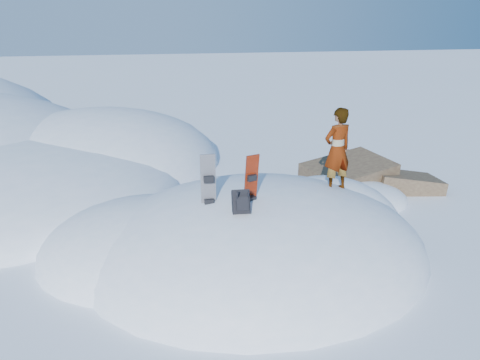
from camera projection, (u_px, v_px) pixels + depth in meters
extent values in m
plane|color=white|center=(257.00, 256.00, 9.66)|extent=(120.00, 120.00, 0.00)
ellipsoid|color=white|center=(257.00, 256.00, 9.66)|extent=(7.00, 6.00, 3.00)
ellipsoid|color=white|center=(148.00, 253.00, 9.75)|extent=(4.40, 4.00, 2.20)
ellipsoid|color=white|center=(324.00, 231.00, 10.77)|extent=(3.60, 3.20, 2.50)
ellipsoid|color=white|center=(3.00, 195.00, 13.00)|extent=(10.00, 9.00, 2.80)
ellipsoid|color=white|center=(101.00, 163.00, 15.83)|extent=(8.00, 8.00, 3.60)
ellipsoid|color=white|center=(14.00, 207.00, 12.18)|extent=(6.00, 5.00, 1.80)
cube|color=brown|center=(347.00, 184.00, 13.51)|extent=(2.82, 2.41, 1.62)
cube|color=brown|center=(404.00, 191.00, 13.55)|extent=(2.16, 1.80, 1.33)
cube|color=brown|center=(348.00, 174.00, 14.78)|extent=(2.08, 2.01, 1.10)
ellipsoid|color=white|center=(349.00, 201.00, 12.54)|extent=(3.20, 2.40, 1.00)
cube|color=red|center=(250.00, 191.00, 8.63)|extent=(0.31, 0.25, 1.42)
cube|color=black|center=(251.00, 177.00, 8.48)|extent=(0.20, 0.15, 0.12)
cube|color=black|center=(251.00, 199.00, 8.62)|extent=(0.20, 0.15, 0.12)
cube|color=black|center=(209.00, 194.00, 8.63)|extent=(0.28, 0.09, 1.50)
cube|color=black|center=(209.00, 179.00, 8.48)|extent=(0.18, 0.11, 0.12)
cube|color=black|center=(209.00, 202.00, 8.63)|extent=(0.18, 0.11, 0.12)
cube|color=black|center=(241.00, 202.00, 8.20)|extent=(0.34, 0.40, 0.48)
cube|color=black|center=(243.00, 204.00, 8.07)|extent=(0.23, 0.21, 0.26)
cylinder|color=black|center=(237.00, 199.00, 8.04)|extent=(0.03, 0.17, 0.32)
cylinder|color=black|center=(248.00, 198.00, 8.08)|extent=(0.03, 0.17, 0.32)
cube|color=black|center=(130.00, 306.00, 7.79)|extent=(0.80, 0.79, 0.18)
cube|color=black|center=(148.00, 292.00, 8.02)|extent=(0.39, 0.31, 0.12)
imported|color=slate|center=(337.00, 150.00, 9.58)|extent=(0.72, 0.56, 1.75)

